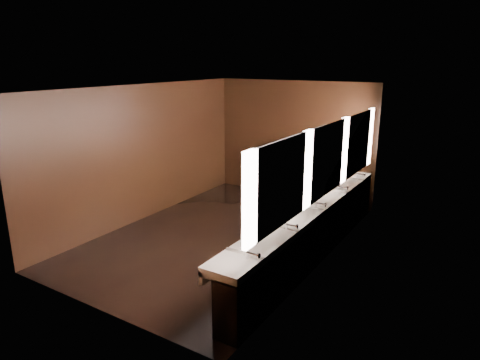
% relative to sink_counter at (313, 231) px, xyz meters
% --- Properties ---
extents(floor, '(6.00, 6.00, 0.00)m').
position_rel_sink_counter_xyz_m(floor, '(-1.79, 0.00, -0.50)').
color(floor, black).
rests_on(floor, ground).
extents(ceiling, '(4.00, 6.00, 0.02)m').
position_rel_sink_counter_xyz_m(ceiling, '(-1.79, 0.00, 2.30)').
color(ceiling, '#2D2D2B').
rests_on(ceiling, wall_back).
extents(wall_back, '(4.00, 0.02, 2.80)m').
position_rel_sink_counter_xyz_m(wall_back, '(-1.79, 3.00, 0.90)').
color(wall_back, black).
rests_on(wall_back, floor).
extents(wall_front, '(4.00, 0.02, 2.80)m').
position_rel_sink_counter_xyz_m(wall_front, '(-1.79, -3.00, 0.90)').
color(wall_front, black).
rests_on(wall_front, floor).
extents(wall_left, '(0.02, 6.00, 2.80)m').
position_rel_sink_counter_xyz_m(wall_left, '(-3.79, 0.00, 0.90)').
color(wall_left, black).
rests_on(wall_left, floor).
extents(wall_right, '(0.02, 6.00, 2.80)m').
position_rel_sink_counter_xyz_m(wall_right, '(0.21, 0.00, 0.90)').
color(wall_right, black).
rests_on(wall_right, floor).
extents(sink_counter, '(0.55, 5.40, 1.01)m').
position_rel_sink_counter_xyz_m(sink_counter, '(0.00, 0.00, 0.00)').
color(sink_counter, black).
rests_on(sink_counter, floor).
extents(mirror_band, '(0.06, 5.03, 1.15)m').
position_rel_sink_counter_xyz_m(mirror_band, '(0.19, -0.00, 1.25)').
color(mirror_band, white).
rests_on(mirror_band, wall_right).
extents(person, '(0.49, 0.68, 1.72)m').
position_rel_sink_counter_xyz_m(person, '(-0.66, -0.47, 0.36)').
color(person, '#91D3D9').
rests_on(person, floor).
extents(trash_bin, '(0.48, 0.48, 0.58)m').
position_rel_sink_counter_xyz_m(trash_bin, '(-0.22, -1.80, -0.20)').
color(trash_bin, black).
rests_on(trash_bin, floor).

